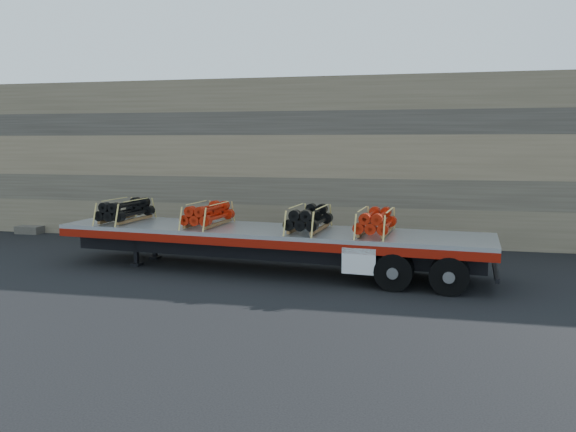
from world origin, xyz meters
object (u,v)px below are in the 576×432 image
trailer (268,250)px  bundle_front (126,211)px  bundle_rear (376,222)px  bundle_midfront (208,215)px  bundle_midrear (309,219)px

trailer → bundle_front: (-5.43, 0.52, 1.11)m
bundle_rear → bundle_midfront: bearing=180.0°
trailer → bundle_front: size_ratio=6.66×
trailer → bundle_midfront: size_ratio=6.83×
bundle_front → bundle_rear: bearing=-0.0°
trailer → bundle_rear: bundle_rear is taller
bundle_midrear → bundle_rear: bundle_midrear is taller
bundle_midrear → bundle_rear: (2.16, -0.21, -0.01)m
bundle_midrear → bundle_front: bearing=180.0°
trailer → bundle_midfront: bearing=-180.0°
bundle_front → bundle_rear: bundle_front is taller
trailer → bundle_rear: bearing=-0.0°
bundle_midrear → bundle_rear: 2.17m
trailer → bundle_midrear: bundle_midrear is taller
bundle_midfront → bundle_rear: (5.75, -0.55, -0.00)m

